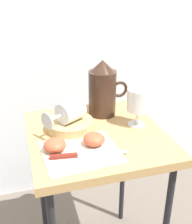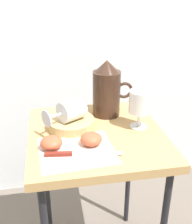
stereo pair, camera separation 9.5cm
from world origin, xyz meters
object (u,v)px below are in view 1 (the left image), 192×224
at_px(table, 96,149).
at_px(pitcher, 103,93).
at_px(wine_glass_tipped_near, 70,112).
at_px(apple_half_left, 55,145).
at_px(apple_half_right, 94,139).
at_px(basket_tray, 70,125).
at_px(wine_glass_upright, 138,102).
at_px(knife, 77,155).

height_order(table, pitcher, pitcher).
height_order(pitcher, wine_glass_tipped_near, pitcher).
bearing_deg(apple_half_left, apple_half_right, 0.34).
distance_m(table, pitcher, 0.23).
bearing_deg(apple_half_right, basket_tray, 111.66).
height_order(wine_glass_upright, knife, wine_glass_upright).
distance_m(basket_tray, wine_glass_upright, 0.26).
bearing_deg(apple_half_right, wine_glass_upright, 26.38).
relative_size(apple_half_right, knife, 0.30).
xyz_separation_m(wine_glass_upright, wine_glass_tipped_near, (-0.25, 0.03, -0.02)).
bearing_deg(basket_tray, wine_glass_tipped_near, -95.21).
relative_size(apple_half_left, apple_half_right, 1.00).
relative_size(wine_glass_tipped_near, apple_half_left, 2.29).
bearing_deg(pitcher, wine_glass_upright, -54.54).
bearing_deg(apple_half_right, apple_half_left, -179.66).
relative_size(pitcher, wine_glass_tipped_near, 1.36).
relative_size(table, apple_half_right, 9.33).
xyz_separation_m(wine_glass_upright, apple_half_right, (-0.19, -0.10, -0.07)).
xyz_separation_m(wine_glass_upright, knife, (-0.26, -0.15, -0.09)).
distance_m(basket_tray, pitcher, 0.19).
xyz_separation_m(pitcher, knife, (-0.17, -0.28, -0.08)).
xyz_separation_m(table, wine_glass_tipped_near, (-0.08, 0.04, 0.15)).
bearing_deg(pitcher, table, -115.71).
bearing_deg(pitcher, apple_half_left, -135.19).
distance_m(basket_tray, knife, 0.19).
relative_size(table, wine_glass_tipped_near, 4.07).
relative_size(basket_tray, wine_glass_upright, 1.19).
relative_size(table, pitcher, 3.00).
distance_m(pitcher, wine_glass_upright, 0.16).
bearing_deg(knife, apple_half_right, 38.13).
bearing_deg(wine_glass_upright, apple_half_right, -153.62).
height_order(wine_glass_upright, apple_half_right, wine_glass_upright).
relative_size(pitcher, wine_glass_upright, 1.57).
height_order(table, wine_glass_tipped_near, wine_glass_tipped_near).
distance_m(table, apple_half_left, 0.21).
distance_m(table, knife, 0.19).
relative_size(wine_glass_tipped_near, knife, 0.68).
height_order(wine_glass_tipped_near, apple_half_right, wine_glass_tipped_near).
bearing_deg(apple_half_right, knife, -141.87).
bearing_deg(wine_glass_upright, wine_glass_tipped_near, 172.54).
bearing_deg(pitcher, apple_half_right, -113.71).
relative_size(wine_glass_upright, apple_half_right, 1.98).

